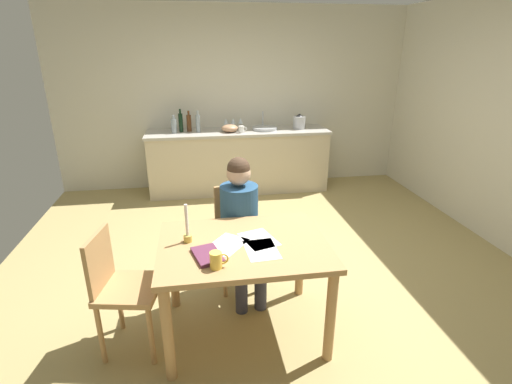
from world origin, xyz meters
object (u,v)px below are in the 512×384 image
Objects in this scene: dining_table at (244,257)px; sink_unit at (265,128)px; bottle_oil at (174,126)px; chair_at_table at (238,231)px; candlestick at (187,231)px; person_seated at (241,219)px; stovetop_kettle at (299,122)px; wine_glass_near_sink at (240,121)px; wine_glass_by_kettle at (233,121)px; bottle_wine_red at (189,123)px; wine_glass_back_left at (226,121)px; book_magazine at (207,255)px; bottle_sauce at (198,123)px; chair_side_empty at (121,286)px; mixing_bowl at (230,128)px; bottle_vinegar at (181,122)px; coffee_mug at (217,260)px; teacup_on_counter at (241,129)px.

sink_unit is (0.70, 3.08, 0.29)m from dining_table.
bottle_oil is at bearing 100.83° from dining_table.
candlestick reaches higher than chair_at_table.
person_seated is 3.32× the size of sink_unit.
sink_unit is 1.64× the size of stovetop_kettle.
bottle_oil is 1.60× the size of wine_glass_near_sink.
stovetop_kettle is 1.43× the size of wine_glass_by_kettle.
bottle_wine_red reaches higher than wine_glass_back_left.
bottle_wine_red reaches higher than wine_glass_near_sink.
wine_glass_near_sink is (0.37, 3.22, 0.38)m from dining_table.
book_magazine is 3.55m from stovetop_kettle.
book_magazine is 3.44m from wine_glass_near_sink.
sink_unit is 1.20× the size of bottle_sauce.
chair_side_empty is (-0.88, -0.71, 0.00)m from chair_at_table.
person_seated is 7.76× the size of wine_glass_back_left.
person_seated is at bearing -96.82° from wine_glass_near_sink.
chair_side_empty is at bearing -110.53° from wine_glass_near_sink.
wine_glass_near_sink is at bearing 76.52° from candlestick.
bottle_vinegar is at bearing 169.41° from mixing_bowl.
bottle_wine_red is at bearing -169.45° from wine_glass_back_left.
bottle_vinegar reaches higher than chair_at_table.
wine_glass_by_kettle is (0.26, 3.22, 0.38)m from dining_table.
coffee_mug is 0.77× the size of wine_glass_near_sink.
sink_unit is 1.46× the size of bottle_oil.
book_magazine is 0.80× the size of bottle_vinegar.
wine_glass_by_kettle reaches higher than coffee_mug.
sink_unit is (0.67, 2.40, 0.42)m from chair_at_table.
bottle_wine_red is at bearing -172.44° from wine_glass_near_sink.
stovetop_kettle is 1.91× the size of teacup_on_counter.
mixing_bowl is at bearing -128.65° from wine_glass_near_sink.
bottle_vinegar is at bearing 177.73° from sink_unit.
wine_glass_back_left is at bearing 8.69° from bottle_vinegar.
person_seated is at bearing 72.99° from coffee_mug.
book_magazine is 0.71× the size of sink_unit.
mixing_bowl is at bearing 86.15° from chair_at_table.
coffee_mug is at bearing -83.51° from bottle_oil.
dining_table is 9.95× the size of coffee_mug.
coffee_mug is 0.37× the size of bottle_vinegar.
chair_at_table is 0.91m from book_magazine.
dining_table is 4.62× the size of book_magazine.
bottle_vinegar is at bearing 101.72° from person_seated.
coffee_mug is 0.51× the size of mixing_bowl.
bottle_vinegar reaches higher than bottle_sauce.
wine_glass_near_sink and wine_glass_by_kettle have the same top height.
bottle_oil is 2.13× the size of teacup_on_counter.
candlestick is 1.15× the size of bottle_oil.
teacup_on_counter is (0.60, 3.07, 0.20)m from book_magazine.
bottle_oil is at bearing 85.07° from chair_side_empty.
wine_glass_back_left is (-0.11, 0.00, 0.00)m from wine_glass_by_kettle.
dining_table is 7.65× the size of wine_glass_back_left.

